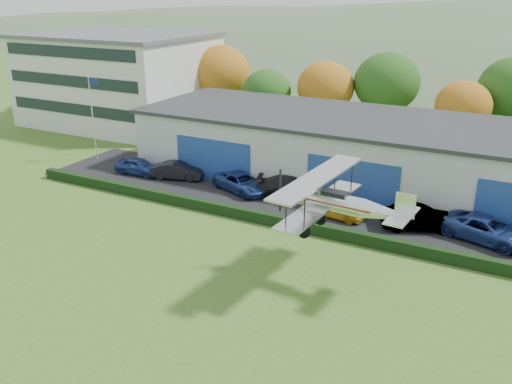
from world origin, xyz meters
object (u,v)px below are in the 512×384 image
at_px(hangar, 375,151).
at_px(car_5, 419,218).
at_px(flagpole, 93,110).
at_px(car_0, 139,166).
at_px(biplane, 336,201).
at_px(car_4, 335,206).
at_px(office_block, 119,78).
at_px(car_6, 487,229).
at_px(car_1, 178,171).
at_px(car_3, 292,187).
at_px(car_2, 242,182).

height_order(hangar, car_5, hangar).
distance_m(flagpole, car_0, 7.62).
bearing_deg(car_5, biplane, 140.53).
bearing_deg(car_4, office_block, 69.79).
xyz_separation_m(office_block, biplane, (35.51, -23.91, -0.42)).
xyz_separation_m(car_0, car_6, (28.18, -0.07, 0.06)).
bearing_deg(office_block, car_5, -21.28).
distance_m(car_1, car_6, 24.48).
relative_size(car_0, car_4, 0.99).
relative_size(car_0, biplane, 0.50).
distance_m(office_block, car_1, 23.36).
bearing_deg(car_6, biplane, 159.47).
bearing_deg(car_6, car_4, 111.33).
height_order(car_1, biplane, biplane).
xyz_separation_m(flagpole, car_0, (6.27, -1.66, -4.00)).
bearing_deg(flagpole, car_4, -5.77).
bearing_deg(hangar, car_5, -55.80).
bearing_deg(hangar, car_4, -92.31).
bearing_deg(car_3, hangar, -55.48).
distance_m(car_5, biplane, 10.20).
bearing_deg(car_0, biplane, -115.85).
distance_m(car_0, biplane, 23.41).
xyz_separation_m(car_5, car_6, (4.18, 0.22, -0.03)).
relative_size(office_block, car_0, 4.76).
bearing_deg(hangar, car_1, -154.64).
bearing_deg(car_4, car_3, 68.39).
xyz_separation_m(office_block, car_4, (32.66, -15.48, -4.42)).
bearing_deg(biplane, car_5, 76.70).
relative_size(car_2, car_5, 1.04).
distance_m(car_1, car_5, 20.31).
bearing_deg(car_1, car_6, -107.03).
bearing_deg(hangar, flagpole, -166.49).
xyz_separation_m(car_1, biplane, (17.42, -9.83, 4.02)).
height_order(car_1, car_3, car_3).
bearing_deg(biplane, car_2, 143.27).
bearing_deg(flagpole, office_block, 121.97).
bearing_deg(car_2, car_5, -72.23).
relative_size(car_5, car_6, 0.88).
relative_size(car_0, car_2, 0.83).
height_order(hangar, car_1, hangar).
distance_m(hangar, car_5, 9.75).
bearing_deg(flagpole, car_1, -6.21).
height_order(car_4, biplane, biplane).
bearing_deg(car_0, hangar, -69.88).
xyz_separation_m(car_0, car_1, (3.71, 0.57, -0.01)).
distance_m(office_block, car_5, 41.43).
height_order(flagpole, biplane, flagpole).
relative_size(flagpole, car_4, 1.82).
bearing_deg(biplane, car_1, 155.07).
bearing_deg(car_3, car_0, 76.35).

